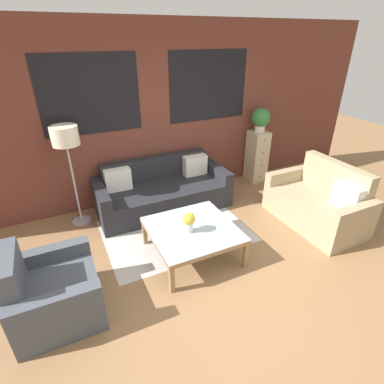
{
  "coord_description": "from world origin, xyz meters",
  "views": [
    {
      "loc": [
        -1.55,
        -2.16,
        2.56
      ],
      "look_at": [
        0.1,
        1.27,
        0.55
      ],
      "focal_mm": 28.0,
      "sensor_mm": 36.0,
      "label": 1
    }
  ],
  "objects_px": {
    "couch_dark": "(163,192)",
    "settee_vintage": "(318,204)",
    "floor_lamp": "(66,141)",
    "potted_plant": "(261,119)",
    "flower_vase": "(189,221)",
    "armchair_corner": "(53,293)",
    "drawer_cabinet": "(257,156)",
    "coffee_table": "(192,231)"
  },
  "relations": [
    {
      "from": "couch_dark",
      "to": "settee_vintage",
      "type": "relative_size",
      "value": 1.47
    },
    {
      "from": "floor_lamp",
      "to": "potted_plant",
      "type": "relative_size",
      "value": 3.48
    },
    {
      "from": "settee_vintage",
      "to": "flower_vase",
      "type": "bearing_deg",
      "value": 177.77
    },
    {
      "from": "armchair_corner",
      "to": "drawer_cabinet",
      "type": "xyz_separation_m",
      "value": [
        3.78,
        1.79,
        0.21
      ]
    },
    {
      "from": "settee_vintage",
      "to": "armchair_corner",
      "type": "distance_m",
      "value": 3.7
    },
    {
      "from": "floor_lamp",
      "to": "drawer_cabinet",
      "type": "xyz_separation_m",
      "value": [
        3.33,
        0.12,
        -0.8
      ]
    },
    {
      "from": "couch_dark",
      "to": "settee_vintage",
      "type": "xyz_separation_m",
      "value": [
        1.94,
        -1.44,
        0.03
      ]
    },
    {
      "from": "couch_dark",
      "to": "settee_vintage",
      "type": "bearing_deg",
      "value": -36.61
    },
    {
      "from": "floor_lamp",
      "to": "drawer_cabinet",
      "type": "height_order",
      "value": "floor_lamp"
    },
    {
      "from": "drawer_cabinet",
      "to": "potted_plant",
      "type": "height_order",
      "value": "potted_plant"
    },
    {
      "from": "couch_dark",
      "to": "floor_lamp",
      "type": "distance_m",
      "value": 1.64
    },
    {
      "from": "floor_lamp",
      "to": "armchair_corner",
      "type": "bearing_deg",
      "value": -105.31
    },
    {
      "from": "couch_dark",
      "to": "flower_vase",
      "type": "height_order",
      "value": "couch_dark"
    },
    {
      "from": "coffee_table",
      "to": "drawer_cabinet",
      "type": "distance_m",
      "value": 2.63
    },
    {
      "from": "settee_vintage",
      "to": "floor_lamp",
      "type": "bearing_deg",
      "value": 154.24
    },
    {
      "from": "potted_plant",
      "to": "settee_vintage",
      "type": "bearing_deg",
      "value": -93.08
    },
    {
      "from": "floor_lamp",
      "to": "drawer_cabinet",
      "type": "distance_m",
      "value": 3.42
    },
    {
      "from": "armchair_corner",
      "to": "floor_lamp",
      "type": "bearing_deg",
      "value": 74.69
    },
    {
      "from": "drawer_cabinet",
      "to": "flower_vase",
      "type": "xyz_separation_m",
      "value": [
        -2.19,
        -1.6,
        0.08
      ]
    },
    {
      "from": "drawer_cabinet",
      "to": "flower_vase",
      "type": "relative_size",
      "value": 3.63
    },
    {
      "from": "drawer_cabinet",
      "to": "couch_dark",
      "type": "bearing_deg",
      "value": -173.4
    },
    {
      "from": "coffee_table",
      "to": "floor_lamp",
      "type": "distance_m",
      "value": 2.09
    },
    {
      "from": "floor_lamp",
      "to": "flower_vase",
      "type": "distance_m",
      "value": 2.0
    },
    {
      "from": "flower_vase",
      "to": "coffee_table",
      "type": "bearing_deg",
      "value": 32.44
    },
    {
      "from": "floor_lamp",
      "to": "settee_vintage",
      "type": "bearing_deg",
      "value": -25.76
    },
    {
      "from": "coffee_table",
      "to": "drawer_cabinet",
      "type": "bearing_deg",
      "value": 36.17
    },
    {
      "from": "floor_lamp",
      "to": "flower_vase",
      "type": "height_order",
      "value": "floor_lamp"
    },
    {
      "from": "couch_dark",
      "to": "armchair_corner",
      "type": "xyz_separation_m",
      "value": [
        -1.75,
        -1.56,
        -0.0
      ]
    },
    {
      "from": "flower_vase",
      "to": "drawer_cabinet",
      "type": "bearing_deg",
      "value": 36.05
    },
    {
      "from": "settee_vintage",
      "to": "flower_vase",
      "type": "relative_size",
      "value": 5.39
    },
    {
      "from": "coffee_table",
      "to": "potted_plant",
      "type": "relative_size",
      "value": 2.44
    },
    {
      "from": "flower_vase",
      "to": "potted_plant",
      "type": "bearing_deg",
      "value": 36.05
    },
    {
      "from": "armchair_corner",
      "to": "coffee_table",
      "type": "relative_size",
      "value": 0.84
    },
    {
      "from": "settee_vintage",
      "to": "coffee_table",
      "type": "height_order",
      "value": "settee_vintage"
    },
    {
      "from": "couch_dark",
      "to": "potted_plant",
      "type": "distance_m",
      "value": 2.25
    },
    {
      "from": "settee_vintage",
      "to": "coffee_table",
      "type": "relative_size",
      "value": 1.37
    },
    {
      "from": "armchair_corner",
      "to": "floor_lamp",
      "type": "height_order",
      "value": "floor_lamp"
    },
    {
      "from": "potted_plant",
      "to": "flower_vase",
      "type": "relative_size",
      "value": 1.62
    },
    {
      "from": "settee_vintage",
      "to": "flower_vase",
      "type": "xyz_separation_m",
      "value": [
        -2.1,
        0.08,
        0.25
      ]
    },
    {
      "from": "armchair_corner",
      "to": "coffee_table",
      "type": "distance_m",
      "value": 1.68
    },
    {
      "from": "armchair_corner",
      "to": "floor_lamp",
      "type": "xyz_separation_m",
      "value": [
        0.46,
        1.68,
        1.01
      ]
    },
    {
      "from": "flower_vase",
      "to": "settee_vintage",
      "type": "bearing_deg",
      "value": -2.23
    }
  ]
}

